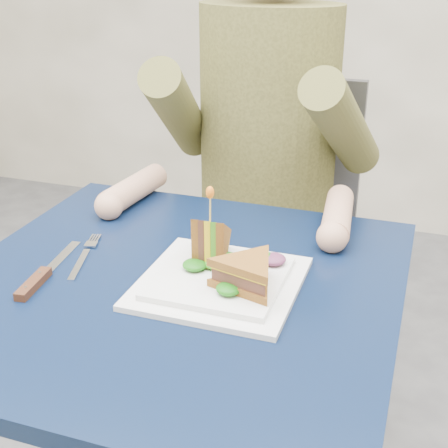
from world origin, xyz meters
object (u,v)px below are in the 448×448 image
at_px(table, 175,321).
at_px(diner, 267,99).
at_px(chair, 274,224).
at_px(sandwich_upright, 211,243).
at_px(fork, 84,257).
at_px(plate, 220,281).
at_px(sandwich_flat, 248,274).
at_px(knife, 39,278).

height_order(table, diner, diner).
distance_m(table, chair, 0.70).
relative_size(sandwich_upright, fork, 0.70).
relative_size(diner, fork, 4.22).
bearing_deg(diner, fork, -108.64).
xyz_separation_m(diner, sandwich_upright, (0.05, -0.52, -0.13)).
distance_m(table, diner, 0.64).
relative_size(table, diner, 1.01).
bearing_deg(fork, sandwich_upright, 7.79).
distance_m(diner, fork, 0.61).
xyz_separation_m(plate, fork, (-0.27, 0.01, -0.01)).
bearing_deg(plate, chair, 96.65).
height_order(chair, sandwich_flat, chair).
xyz_separation_m(chair, sandwich_upright, (0.05, -0.64, 0.24)).
distance_m(table, sandwich_flat, 0.18).
relative_size(diner, knife, 3.36).
height_order(table, sandwich_flat, sandwich_flat).
bearing_deg(sandwich_upright, chair, 94.20).
bearing_deg(knife, table, 19.04).
bearing_deg(chair, fork, -105.68).
bearing_deg(knife, fork, 74.97).
distance_m(table, fork, 0.21).
height_order(plate, knife, plate).
distance_m(chair, plate, 0.71).
bearing_deg(fork, sandwich_flat, -6.73).
bearing_deg(diner, table, -90.00).
bearing_deg(knife, sandwich_upright, 26.75).
bearing_deg(diner, sandwich_flat, -77.24).
relative_size(table, chair, 0.81).
bearing_deg(chair, diner, -90.00).
xyz_separation_m(diner, knife, (-0.21, -0.65, -0.18)).
distance_m(sandwich_flat, knife, 0.36).
bearing_deg(table, diner, 90.00).
bearing_deg(plate, fork, 177.22).
bearing_deg(sandwich_upright, table, -129.02).
relative_size(chair, knife, 4.20).
bearing_deg(plate, sandwich_flat, -24.44).
height_order(diner, fork, diner).
bearing_deg(diner, sandwich_upright, -84.91).
bearing_deg(sandwich_flat, plate, 155.56).
height_order(diner, sandwich_upright, diner).
distance_m(diner, sandwich_flat, 0.62).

